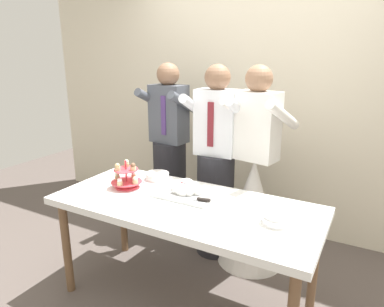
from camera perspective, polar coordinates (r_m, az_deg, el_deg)
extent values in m
plane|color=#564C47|center=(2.76, -1.15, -22.87)|extent=(8.00, 8.00, 0.00)
cube|color=beige|center=(3.50, 10.92, 11.11)|extent=(5.20, 0.10, 2.90)
cube|color=white|center=(2.36, -1.25, -8.57)|extent=(1.80, 0.80, 0.05)
cylinder|color=brown|center=(2.80, -19.90, -14.31)|extent=(0.06, 0.06, 0.72)
cylinder|color=brown|center=(3.20, -11.26, -9.67)|extent=(0.06, 0.06, 0.72)
cylinder|color=brown|center=(2.59, 19.40, -17.00)|extent=(0.06, 0.06, 0.72)
cylinder|color=#D83F4C|center=(2.64, -10.65, -5.36)|extent=(0.17, 0.17, 0.01)
cylinder|color=#D83F4C|center=(2.61, -10.76, -3.34)|extent=(0.01, 0.01, 0.21)
cylinder|color=#D83F4C|center=(2.63, -10.69, -4.57)|extent=(0.23, 0.23, 0.01)
cylinder|color=#D1B784|center=(2.57, -9.31, -4.61)|extent=(0.04, 0.04, 0.03)
sphere|color=beige|center=(2.56, -9.34, -4.11)|extent=(0.04, 0.04, 0.04)
cylinder|color=#D1B784|center=(2.69, -9.52, -3.68)|extent=(0.04, 0.04, 0.03)
sphere|color=white|center=(2.68, -9.55, -3.19)|extent=(0.04, 0.04, 0.04)
cylinder|color=#D1B784|center=(2.68, -12.17, -3.90)|extent=(0.04, 0.04, 0.03)
sphere|color=beige|center=(2.67, -12.20, -3.41)|extent=(0.04, 0.04, 0.04)
cylinder|color=#D1B784|center=(2.56, -11.76, -4.83)|extent=(0.04, 0.04, 0.03)
sphere|color=white|center=(2.55, -11.79, -4.33)|extent=(0.04, 0.04, 0.04)
cylinder|color=#D83F4C|center=(2.60, -10.80, -2.61)|extent=(0.18, 0.18, 0.01)
cylinder|color=#D1B784|center=(2.56, -9.65, -2.42)|extent=(0.04, 0.04, 0.03)
sphere|color=brown|center=(2.55, -9.67, -1.91)|extent=(0.04, 0.04, 0.04)
cylinder|color=#D1B784|center=(2.65, -10.70, -1.83)|extent=(0.04, 0.04, 0.03)
sphere|color=beige|center=(2.65, -10.72, -1.34)|extent=(0.04, 0.04, 0.04)
cylinder|color=#D1B784|center=(2.58, -12.14, -2.44)|extent=(0.04, 0.04, 0.03)
sphere|color=#D6B27A|center=(2.57, -12.17, -1.94)|extent=(0.04, 0.04, 0.04)
cube|color=silver|center=(2.46, -0.86, -6.56)|extent=(0.42, 0.31, 0.02)
sphere|color=white|center=(2.41, 0.86, -6.08)|extent=(0.08, 0.08, 0.08)
sphere|color=white|center=(2.46, 0.39, -5.57)|extent=(0.08, 0.08, 0.08)
sphere|color=white|center=(2.48, -0.35, -5.43)|extent=(0.07, 0.07, 0.07)
sphere|color=white|center=(2.50, -1.22, -5.14)|extent=(0.09, 0.09, 0.09)
sphere|color=white|center=(2.49, -2.50, -5.39)|extent=(0.08, 0.08, 0.08)
sphere|color=white|center=(2.43, -2.49, -5.90)|extent=(0.08, 0.08, 0.08)
sphere|color=white|center=(2.40, -1.57, -6.03)|extent=(0.10, 0.10, 0.10)
sphere|color=white|center=(2.40, -0.52, -6.14)|extent=(0.08, 0.08, 0.08)
sphere|color=white|center=(2.44, -0.87, -5.33)|extent=(0.11, 0.11, 0.11)
sphere|color=#DB474C|center=(2.43, -1.12, -4.48)|extent=(0.02, 0.02, 0.02)
sphere|color=#DB474C|center=(2.40, -1.64, -4.82)|extent=(0.02, 0.02, 0.02)
sphere|color=#B21923|center=(2.43, -1.62, -4.58)|extent=(0.02, 0.02, 0.02)
sphere|color=#B21923|center=(2.47, -0.56, -4.30)|extent=(0.02, 0.02, 0.02)
sphere|color=#DB474C|center=(2.45, -0.55, -4.25)|extent=(0.02, 0.02, 0.02)
sphere|color=#DB474C|center=(2.38, -1.19, -5.08)|extent=(0.02, 0.02, 0.02)
cube|color=silver|center=(2.35, -1.62, -7.28)|extent=(0.23, 0.06, 0.00)
cube|color=black|center=(2.31, 1.92, -7.61)|extent=(0.09, 0.04, 0.02)
cylinder|color=white|center=(2.14, 13.70, -10.95)|extent=(0.17, 0.17, 0.01)
cylinder|color=white|center=(2.13, 13.87, -10.67)|extent=(0.17, 0.17, 0.01)
cylinder|color=white|center=(2.12, 13.83, -10.47)|extent=(0.17, 0.17, 0.01)
cylinder|color=white|center=(2.12, 13.83, -10.14)|extent=(0.17, 0.17, 0.01)
cylinder|color=white|center=(2.12, 13.99, -9.87)|extent=(0.17, 0.17, 0.01)
cylinder|color=white|center=(2.11, 13.91, -9.63)|extent=(0.17, 0.17, 0.01)
cylinder|color=white|center=(2.75, -5.70, -4.29)|extent=(0.24, 0.24, 0.01)
cylinder|color=white|center=(2.74, -5.72, -3.70)|extent=(0.18, 0.18, 0.05)
cylinder|color=#232328|center=(3.09, 3.81, -8.30)|extent=(0.32, 0.32, 0.92)
cube|color=white|center=(2.87, 4.08, 5.10)|extent=(0.35, 0.22, 0.54)
sphere|color=#8C664C|center=(2.83, 4.23, 12.37)|extent=(0.21, 0.21, 0.21)
cylinder|color=white|center=(2.93, 0.52, 7.50)|extent=(0.10, 0.49, 0.28)
cylinder|color=white|center=(2.79, 7.65, 6.93)|extent=(0.10, 0.49, 0.28)
cube|color=maroon|center=(2.78, 3.05, 4.75)|extent=(0.05, 0.01, 0.36)
cone|color=white|center=(2.99, 9.83, -9.39)|extent=(0.56, 0.56, 0.92)
cube|color=white|center=(2.76, 10.55, 4.43)|extent=(0.37, 0.26, 0.54)
sphere|color=#997054|center=(2.71, 10.95, 11.98)|extent=(0.21, 0.21, 0.21)
cylinder|color=white|center=(2.83, 7.71, 7.05)|extent=(0.16, 0.49, 0.28)
cylinder|color=white|center=(2.65, 14.72, 6.07)|extent=(0.16, 0.49, 0.28)
cylinder|color=#232328|center=(3.49, -3.61, -5.39)|extent=(0.32, 0.32, 0.92)
cube|color=#4C515B|center=(3.29, -3.84, 6.51)|extent=(0.36, 0.23, 0.54)
sphere|color=#8C664C|center=(3.25, -3.96, 12.86)|extent=(0.21, 0.21, 0.21)
cylinder|color=#4C515B|center=(3.39, -6.28, 8.57)|extent=(0.12, 0.49, 0.28)
cylinder|color=#4C515B|center=(3.16, -0.95, 8.12)|extent=(0.12, 0.49, 0.28)
cube|color=#4C3372|center=(3.20, -4.71, 6.22)|extent=(0.05, 0.02, 0.36)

